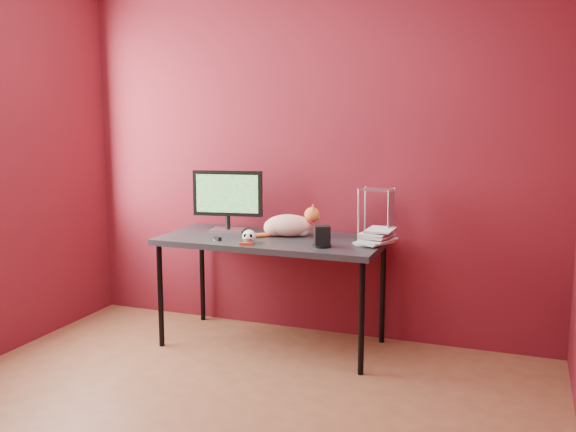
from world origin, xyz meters
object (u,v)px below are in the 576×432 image
at_px(desk, 272,245).
at_px(monitor, 228,198).
at_px(book_stack, 367,155).
at_px(cat, 289,225).
at_px(skull_mug, 249,236).
at_px(speaker, 322,237).

height_order(desk, monitor, monitor).
xyz_separation_m(desk, book_stack, (0.63, 0.06, 0.62)).
distance_m(cat, skull_mug, 0.35).
xyz_separation_m(skull_mug, speaker, (0.48, 0.05, 0.02)).
height_order(skull_mug, book_stack, book_stack).
bearing_deg(cat, monitor, 161.07).
bearing_deg(desk, cat, 44.59).
height_order(monitor, skull_mug, monitor).
xyz_separation_m(cat, speaker, (0.32, -0.26, -0.01)).
distance_m(cat, speaker, 0.41).
bearing_deg(book_stack, cat, 177.53).
distance_m(desk, cat, 0.18).
bearing_deg(book_stack, speaker, -133.95).
bearing_deg(desk, monitor, 163.93).
bearing_deg(desk, skull_mug, -107.99).
relative_size(desk, monitor, 3.02).
xyz_separation_m(desk, speaker, (0.41, -0.17, 0.11)).
xyz_separation_m(monitor, book_stack, (1.01, -0.05, 0.33)).
bearing_deg(cat, desk, -151.49).
bearing_deg(skull_mug, cat, 51.61).
relative_size(desk, skull_mug, 16.37).
xyz_separation_m(desk, monitor, (-0.38, 0.11, 0.29)).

